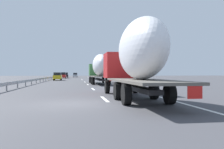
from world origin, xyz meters
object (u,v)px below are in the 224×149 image
truck_lead (100,67)px  car_yellow_coupe (58,76)px  car_silver_hatch (75,75)px  car_black_suv (66,75)px  truck_trailing (136,57)px  car_red_compact (63,75)px  road_sign (106,70)px

truck_lead → car_yellow_coupe: bearing=20.3°
car_silver_hatch → car_yellow_coupe: bearing=175.1°
truck_lead → car_black_suv: (55.11, 7.01, -1.45)m
truck_lead → truck_trailing: bearing=-180.0°
truck_trailing → car_red_compact: (63.00, 7.35, -1.54)m
car_yellow_coupe → road_sign: bearing=-104.7°
car_silver_hatch → car_red_compact: bearing=171.1°
car_red_compact → road_sign: (-24.47, -10.45, 1.29)m
car_red_compact → car_yellow_coupe: (-21.69, 0.14, -0.06)m
car_black_suv → road_sign: bearing=-165.0°
car_red_compact → car_black_suv: bearing=-1.5°
truck_trailing → car_silver_hatch: bearing=2.3°
truck_lead → truck_trailing: truck_trailing is taller
truck_lead → road_sign: truck_lead is taller
car_black_suv → road_sign: size_ratio=1.45×
truck_lead → road_sign: size_ratio=4.09×
car_silver_hatch → road_sign: bearing=-172.2°
car_red_compact → car_silver_hatch: car_red_compact is taller
car_red_compact → road_sign: size_ratio=1.37×
truck_lead → car_black_suv: size_ratio=2.81×
road_sign → car_red_compact: bearing=23.1°
car_yellow_coupe → car_silver_hatch: bearing=-4.9°
car_yellow_coupe → car_silver_hatch: 45.87m
truck_trailing → car_black_suv: truck_trailing is taller
road_sign → car_yellow_coupe: bearing=75.3°
car_red_compact → car_yellow_coupe: size_ratio=0.99×
car_black_suv → car_silver_hatch: 11.35m
car_black_suv → car_yellow_coupe: (-34.89, 0.49, -0.06)m
car_red_compact → truck_lead: bearing=-170.0°
car_silver_hatch → truck_lead: bearing=-176.9°
car_yellow_coupe → road_sign: size_ratio=1.38×
truck_lead → car_red_compact: size_ratio=2.99×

